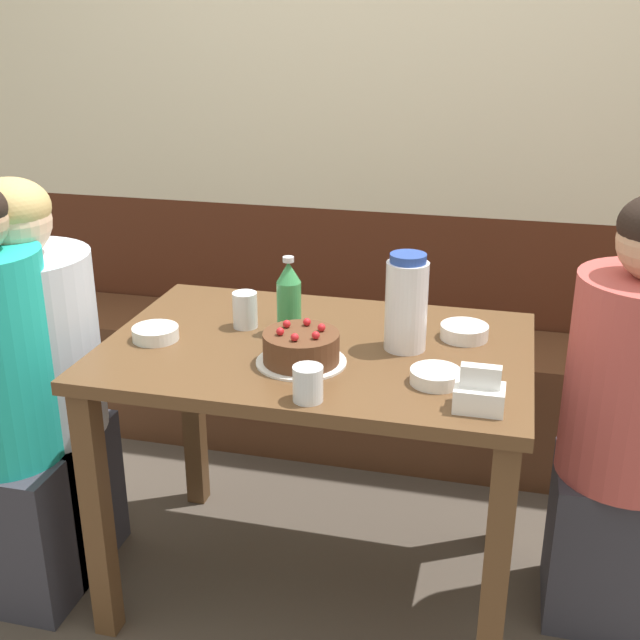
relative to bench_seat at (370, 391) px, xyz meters
name	(u,v)px	position (x,y,z in m)	size (l,w,h in m)	color
ground_plane	(317,582)	(0.00, -0.83, -0.23)	(12.00, 12.00, 0.00)	#4C4238
back_wall	(388,110)	(0.00, 0.22, 1.02)	(4.80, 0.04, 2.50)	#4C2314
bench_seat	(370,391)	(0.00, 0.00, 0.00)	(2.79, 0.38, 0.46)	#56331E
dining_table	(317,386)	(0.00, -0.83, 0.42)	(1.11, 0.75, 0.77)	brown
birthday_cake	(301,348)	(-0.01, -0.95, 0.58)	(0.23, 0.23, 0.10)	white
water_pitcher	(406,303)	(0.23, -0.80, 0.66)	(0.11, 0.11, 0.25)	white
soju_bottle	(289,297)	(-0.09, -0.77, 0.64)	(0.07, 0.07, 0.22)	#388E4C
napkin_holder	(479,394)	(0.44, -1.10, 0.57)	(0.11, 0.08, 0.11)	white
bowl_soup_white	(156,333)	(-0.43, -0.90, 0.55)	(0.12, 0.12, 0.04)	white
bowl_rice_small	(464,332)	(0.37, -0.69, 0.55)	(0.13, 0.13, 0.04)	white
bowl_side_dish	(436,376)	(0.33, -0.99, 0.55)	(0.12, 0.12, 0.03)	white
glass_water_tall	(245,310)	(-0.22, -0.76, 0.59)	(0.07, 0.07, 0.10)	silver
glass_tumbler_short	(308,384)	(0.06, -1.15, 0.58)	(0.07, 0.07, 0.08)	silver
person_teal_shirt	(35,382)	(-0.82, -0.90, 0.36)	(0.39, 0.39, 1.18)	#33333D
person_pale_blue_shirt	(631,425)	(0.82, -0.74, 0.36)	(0.36, 0.36, 1.19)	#33333D
person_grey_tee	(4,420)	(-0.82, -1.05, 0.32)	(0.34, 0.31, 1.20)	#33333D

